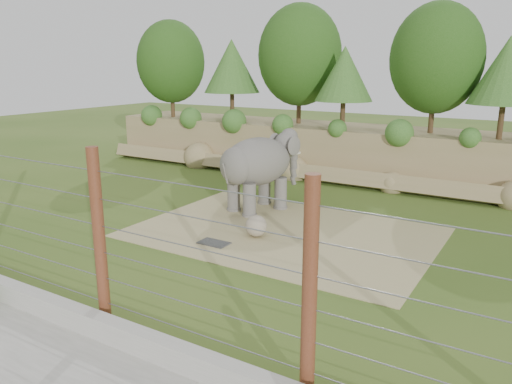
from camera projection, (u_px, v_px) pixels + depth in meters
The scene contains 9 objects.
ground at pixel (221, 258), 14.97m from camera, with size 90.00×90.00×0.00m, color #3B5B1C.
back_embankment at pixel (381, 99), 24.16m from camera, with size 30.00×5.52×8.77m.
dirt_patch at pixel (283, 232), 17.20m from camera, with size 10.00×7.00×0.02m, color tan.
drain_grate at pixel (214, 243), 16.11m from camera, with size 1.00×0.60×0.03m, color #262628.
elephant at pixel (257, 173), 19.52m from camera, with size 1.60×3.74×3.03m, color #615D56, non-canonical shape.
stone_ball at pixel (256, 226), 16.69m from camera, with size 0.73×0.73×0.73m, color gray.
retaining_wall at pixel (88, 321), 10.77m from camera, with size 26.00×0.35×0.50m, color #A2A196.
walkway at pixel (2, 380), 9.18m from camera, with size 26.00×4.00×0.01m, color #A2A196.
barrier_fence at pixel (99, 238), 10.75m from camera, with size 20.26×0.26×4.00m.
Camera 1 is at (8.18, -11.41, 5.66)m, focal length 35.00 mm.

